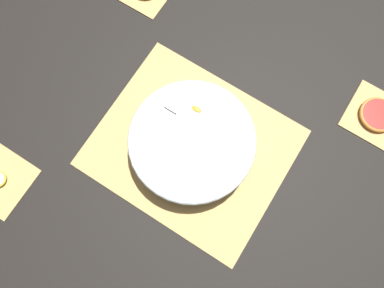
# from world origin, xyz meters

# --- Properties ---
(ground_plane) EXTENTS (6.00, 6.00, 0.00)m
(ground_plane) POSITION_xyz_m (0.00, 0.00, 0.00)
(ground_plane) COLOR black
(bamboo_mat_center) EXTENTS (0.44, 0.37, 0.01)m
(bamboo_mat_center) POSITION_xyz_m (-0.00, 0.00, 0.00)
(bamboo_mat_center) COLOR tan
(bamboo_mat_center) RESTS_ON ground_plane
(coaster_mat_near_left) EXTENTS (0.14, 0.14, 0.01)m
(coaster_mat_near_left) POSITION_xyz_m (-0.33, -0.30, 0.00)
(coaster_mat_near_left) COLOR tan
(coaster_mat_near_left) RESTS_ON ground_plane
(coaster_mat_far_right) EXTENTS (0.14, 0.14, 0.01)m
(coaster_mat_far_right) POSITION_xyz_m (0.33, 0.30, 0.00)
(coaster_mat_far_right) COLOR tan
(coaster_mat_far_right) RESTS_ON ground_plane
(fruit_salad_bowl) EXTENTS (0.28, 0.28, 0.08)m
(fruit_salad_bowl) POSITION_xyz_m (-0.00, 0.00, 0.05)
(fruit_salad_bowl) COLOR silver
(fruit_salad_bowl) RESTS_ON bamboo_mat_center
(grapefruit_slice) EXTENTS (0.09, 0.09, 0.01)m
(grapefruit_slice) POSITION_xyz_m (-0.33, -0.30, 0.01)
(grapefruit_slice) COLOR #B2231E
(grapefruit_slice) RESTS_ON coaster_mat_near_left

